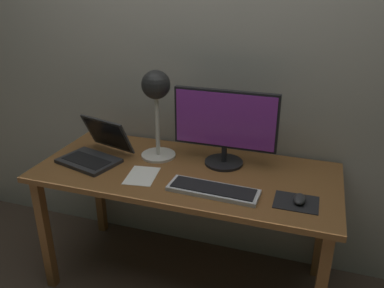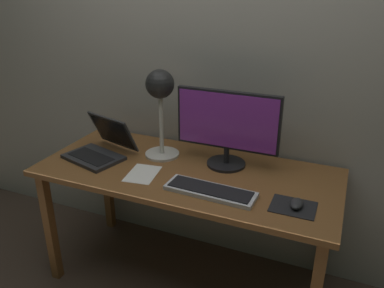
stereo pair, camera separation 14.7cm
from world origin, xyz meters
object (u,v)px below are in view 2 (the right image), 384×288
at_px(keyboard_main, 210,191).
at_px(laptop, 103,145).
at_px(monitor, 227,125).
at_px(desk_lamp, 160,95).
at_px(mouse, 297,204).

height_order(keyboard_main, laptop, laptop).
height_order(monitor, keyboard_main, monitor).
bearing_deg(laptop, keyboard_main, -13.03).
height_order(keyboard_main, desk_lamp, desk_lamp).
relative_size(keyboard_main, mouse, 4.64).
relative_size(keyboard_main, desk_lamp, 0.89).
distance_m(laptop, desk_lamp, 0.45).
bearing_deg(laptop, desk_lamp, 21.74).
xyz_separation_m(laptop, mouse, (1.12, -0.14, -0.04)).
bearing_deg(desk_lamp, laptop, -158.26).
bearing_deg(monitor, keyboard_main, -85.23).
xyz_separation_m(monitor, mouse, (0.43, -0.29, -0.21)).
bearing_deg(mouse, laptop, 173.07).
distance_m(monitor, desk_lamp, 0.40).
bearing_deg(monitor, mouse, -33.94).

